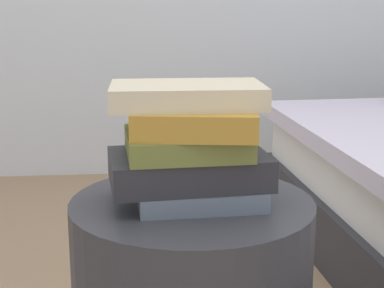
# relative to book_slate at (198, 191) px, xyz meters

# --- Properties ---
(book_slate) EXTENTS (0.24, 0.21, 0.03)m
(book_slate) POSITION_rel_book_slate_xyz_m (0.00, 0.00, 0.00)
(book_slate) COLOR slate
(book_slate) RESTS_ON side_table
(book_charcoal) EXTENTS (0.31, 0.21, 0.06)m
(book_charcoal) POSITION_rel_book_slate_xyz_m (-0.02, -0.00, 0.05)
(book_charcoal) COLOR #28282D
(book_charcoal) RESTS_ON book_slate
(book_olive) EXTENTS (0.23, 0.20, 0.04)m
(book_olive) POSITION_rel_book_slate_xyz_m (-0.02, -0.01, 0.10)
(book_olive) COLOR olive
(book_olive) RESTS_ON book_charcoal
(book_ochre) EXTENTS (0.24, 0.22, 0.05)m
(book_ochre) POSITION_rel_book_slate_xyz_m (-0.01, -0.01, 0.14)
(book_ochre) COLOR #B7842D
(book_ochre) RESTS_ON book_olive
(book_cream) EXTENTS (0.28, 0.17, 0.04)m
(book_cream) POSITION_rel_book_slate_xyz_m (-0.02, -0.00, 0.19)
(book_cream) COLOR beige
(book_cream) RESTS_ON book_ochre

